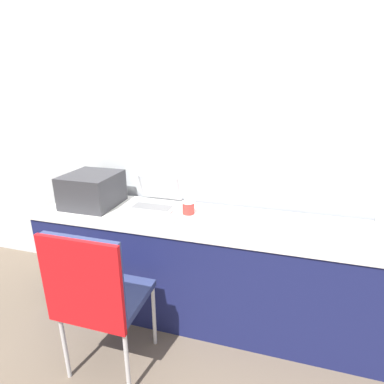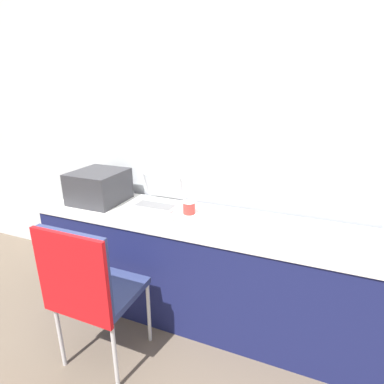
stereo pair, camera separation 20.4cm
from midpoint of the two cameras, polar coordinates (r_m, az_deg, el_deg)
ground_plane at (r=2.26m, az=-1.63°, el=-26.46°), size 14.00×14.00×0.00m
wall_back at (r=2.25m, az=3.27°, el=11.06°), size 8.00×0.05×2.60m
table at (r=2.23m, az=0.60°, el=-14.39°), size 2.49×0.60×0.76m
printer at (r=2.42m, az=-20.83°, el=0.59°), size 0.37×0.39×0.25m
laptop_left at (r=2.30m, az=-9.50°, el=-1.53°), size 0.33×0.30×0.22m
external_keyboard at (r=2.11m, az=-12.03°, el=-4.79°), size 0.47×0.14×0.02m
coffee_cup at (r=2.13m, az=-3.44°, el=-3.02°), size 0.09×0.09×0.09m
chair at (r=1.78m, az=-21.35°, el=-17.19°), size 0.45×0.43×0.94m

